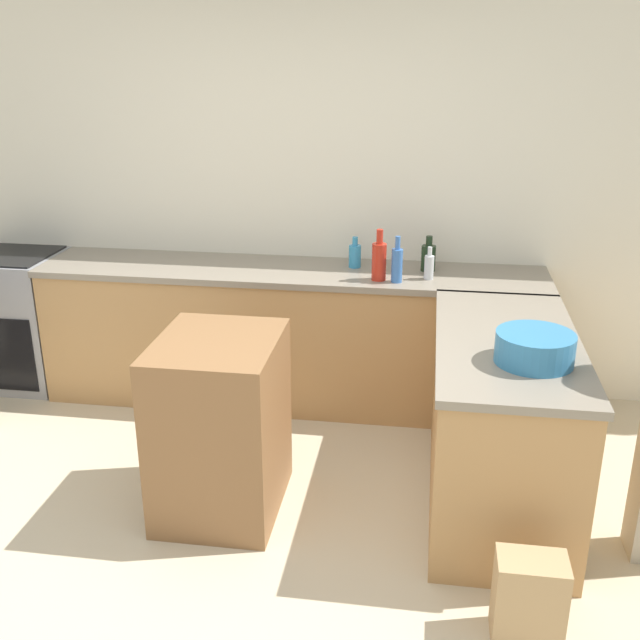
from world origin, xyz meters
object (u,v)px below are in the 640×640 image
(range_oven, at_px, (18,319))
(vinegar_bottle_clear, at_px, (429,266))
(wine_bottle_dark, at_px, (428,257))
(water_bottle_blue, at_px, (397,264))
(paper_bag, at_px, (529,599))
(island_table, at_px, (220,426))
(dish_soap_bottle, at_px, (355,255))
(mixing_bowl, at_px, (535,348))
(hot_sauce_bottle, at_px, (379,260))

(range_oven, bearing_deg, vinegar_bottle_clear, -2.00)
(vinegar_bottle_clear, xyz_separation_m, wine_bottle_dark, (-0.01, 0.18, 0.01))
(water_bottle_blue, xyz_separation_m, paper_bag, (0.65, -1.80, -0.83))
(island_table, xyz_separation_m, dish_soap_bottle, (0.52, 1.36, 0.53))
(range_oven, height_order, mixing_bowl, mixing_bowl)
(water_bottle_blue, relative_size, paper_bag, 0.74)
(water_bottle_blue, height_order, hot_sauce_bottle, hot_sauce_bottle)
(vinegar_bottle_clear, bearing_deg, dish_soap_bottle, 158.34)
(island_table, relative_size, dish_soap_bottle, 4.67)
(wine_bottle_dark, relative_size, hot_sauce_bottle, 0.71)
(mixing_bowl, relative_size, water_bottle_blue, 1.26)
(dish_soap_bottle, bearing_deg, vinegar_bottle_clear, -21.66)
(dish_soap_bottle, height_order, water_bottle_blue, water_bottle_blue)
(range_oven, relative_size, vinegar_bottle_clear, 4.61)
(water_bottle_blue, bearing_deg, vinegar_bottle_clear, 24.93)
(hot_sauce_bottle, bearing_deg, paper_bag, -67.55)
(dish_soap_bottle, distance_m, hot_sauce_bottle, 0.30)
(dish_soap_bottle, xyz_separation_m, hot_sauce_bottle, (0.17, -0.25, 0.05))
(mixing_bowl, distance_m, vinegar_bottle_clear, 1.29)
(island_table, xyz_separation_m, hot_sauce_bottle, (0.69, 1.11, 0.57))
(range_oven, relative_size, mixing_bowl, 2.62)
(vinegar_bottle_clear, xyz_separation_m, water_bottle_blue, (-0.19, -0.09, 0.03))
(dish_soap_bottle, xyz_separation_m, paper_bag, (0.93, -2.08, -0.80))
(mixing_bowl, xyz_separation_m, paper_bag, (-0.02, -0.70, -0.79))
(vinegar_bottle_clear, xyz_separation_m, paper_bag, (0.46, -1.89, -0.80))
(mixing_bowl, height_order, vinegar_bottle_clear, vinegar_bottle_clear)
(island_table, distance_m, water_bottle_blue, 1.46)
(vinegar_bottle_clear, bearing_deg, hot_sauce_bottle, -168.33)
(dish_soap_bottle, bearing_deg, paper_bag, -65.96)
(range_oven, height_order, dish_soap_bottle, dish_soap_bottle)
(island_table, distance_m, hot_sauce_bottle, 1.43)
(paper_bag, bearing_deg, mixing_bowl, 87.98)
(dish_soap_bottle, bearing_deg, wine_bottle_dark, -1.29)
(water_bottle_blue, height_order, paper_bag, water_bottle_blue)
(island_table, height_order, dish_soap_bottle, dish_soap_bottle)
(range_oven, height_order, paper_bag, range_oven)
(vinegar_bottle_clear, distance_m, paper_bag, 2.10)
(vinegar_bottle_clear, height_order, wine_bottle_dark, wine_bottle_dark)
(range_oven, relative_size, paper_bag, 2.45)
(mixing_bowl, distance_m, wine_bottle_dark, 1.45)
(wine_bottle_dark, bearing_deg, paper_bag, -77.30)
(mixing_bowl, bearing_deg, dish_soap_bottle, 124.61)
(range_oven, relative_size, dish_soap_bottle, 4.68)
(hot_sauce_bottle, bearing_deg, island_table, -121.92)
(range_oven, distance_m, hot_sauce_bottle, 2.56)
(island_table, xyz_separation_m, water_bottle_blue, (0.80, 1.09, 0.56))
(vinegar_bottle_clear, xyz_separation_m, hot_sauce_bottle, (-0.30, -0.06, 0.04))
(vinegar_bottle_clear, distance_m, dish_soap_bottle, 0.50)
(water_bottle_blue, bearing_deg, mixing_bowl, -58.68)
(range_oven, xyz_separation_m, dish_soap_bottle, (2.32, 0.09, 0.53))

